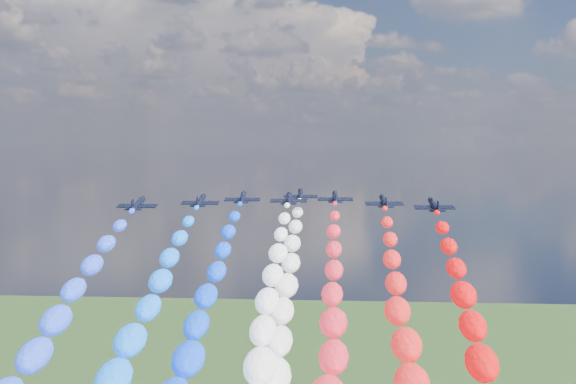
# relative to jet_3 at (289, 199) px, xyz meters

# --- Properties ---
(jet_0) EXTENTS (8.43, 11.55, 4.85)m
(jet_0) POSITION_rel_jet_3_xyz_m (-31.07, -15.89, 0.00)
(jet_0) COLOR black
(jet_1) EXTENTS (8.48, 11.58, 4.85)m
(jet_1) POSITION_rel_jet_3_xyz_m (-19.26, -7.09, 0.00)
(jet_1) COLOR black
(trail_1) EXTENTS (6.28, 113.81, 46.45)m
(trail_1) POSITION_rel_jet_3_xyz_m (-19.26, -65.51, -21.11)
(trail_1) COLOR #106AFF
(jet_2) EXTENTS (8.86, 11.86, 4.85)m
(jet_2) POSITION_rel_jet_3_xyz_m (-11.17, 2.89, 0.00)
(jet_2) COLOR black
(trail_2) EXTENTS (6.28, 113.81, 46.45)m
(trail_2) POSITION_rel_jet_3_xyz_m (-11.17, -55.53, -21.11)
(trail_2) COLOR #0A3DEE
(jet_3) EXTENTS (8.89, 11.88, 4.85)m
(jet_3) POSITION_rel_jet_3_xyz_m (0.00, 0.00, 0.00)
(jet_3) COLOR black
(trail_3) EXTENTS (6.28, 113.81, 46.45)m
(trail_3) POSITION_rel_jet_3_xyz_m (0.00, -58.42, -21.11)
(trail_3) COLOR white
(jet_4) EXTENTS (9.00, 11.95, 4.85)m
(jet_4) POSITION_rel_jet_3_xyz_m (1.97, 13.44, 0.00)
(jet_4) COLOR black
(trail_4) EXTENTS (6.28, 113.81, 46.45)m
(trail_4) POSITION_rel_jet_3_xyz_m (1.97, -44.98, -21.11)
(trail_4) COLOR silver
(jet_5) EXTENTS (8.71, 11.75, 4.85)m
(jet_5) POSITION_rel_jet_3_xyz_m (10.68, 5.66, 0.00)
(jet_5) COLOR black
(trail_5) EXTENTS (6.28, 113.81, 46.45)m
(trail_5) POSITION_rel_jet_3_xyz_m (10.68, -52.76, -21.11)
(trail_5) COLOR red
(jet_6) EXTENTS (9.09, 12.02, 4.85)m
(jet_6) POSITION_rel_jet_3_xyz_m (21.55, -6.06, 0.00)
(jet_6) COLOR black
(trail_6) EXTENTS (6.28, 113.81, 46.45)m
(trail_6) POSITION_rel_jet_3_xyz_m (21.55, -64.47, -21.11)
(trail_6) COLOR red
(jet_7) EXTENTS (9.13, 12.04, 4.85)m
(jet_7) POSITION_rel_jet_3_xyz_m (31.46, -14.64, 0.00)
(jet_7) COLOR black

